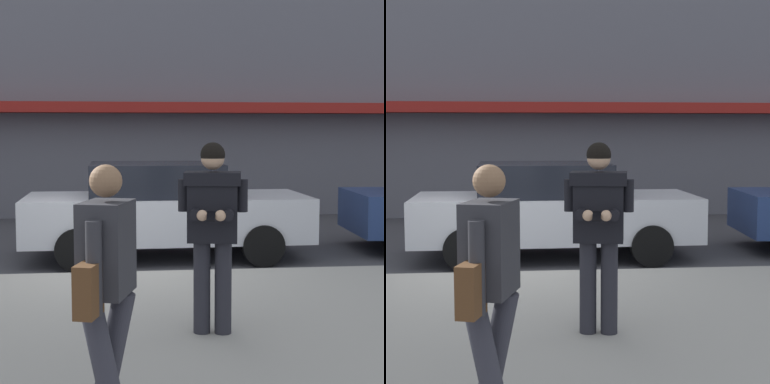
{
  "view_description": "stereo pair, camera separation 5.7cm",
  "coord_description": "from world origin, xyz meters",
  "views": [
    {
      "loc": [
        0.27,
        -8.86,
        2.04
      ],
      "look_at": [
        0.89,
        -3.05,
        1.49
      ],
      "focal_mm": 60.0,
      "sensor_mm": 36.0,
      "label": 1
    },
    {
      "loc": [
        0.33,
        -8.87,
        2.04
      ],
      "look_at": [
        0.89,
        -3.05,
        1.49
      ],
      "focal_mm": 60.0,
      "sensor_mm": 36.0,
      "label": 2
    }
  ],
  "objects": [
    {
      "name": "storefront_facade",
      "position": [
        1.0,
        8.49,
        5.2
      ],
      "size": [
        28.0,
        4.7,
        10.41
      ],
      "color": "slate",
      "rests_on": "ground"
    },
    {
      "name": "man_texting_on_phone",
      "position": [
        1.09,
        -3.0,
        1.25
      ],
      "size": [
        0.64,
        0.62,
        1.81
      ],
      "color": "#23232B",
      "rests_on": "sidewalk"
    },
    {
      "name": "pedestrian_with_bag",
      "position": [
        0.15,
        -4.81,
        1.11
      ],
      "size": [
        0.4,
        0.7,
        1.7
      ],
      "color": "#33333D",
      "rests_on": "sidewalk"
    },
    {
      "name": "ground_plane",
      "position": [
        0.0,
        0.0,
        0.0
      ],
      "size": [
        80.0,
        80.0,
        0.0
      ],
      "primitive_type": "plane",
      "color": "#3D3D42"
    },
    {
      "name": "sidewalk",
      "position": [
        1.0,
        -2.85,
        0.07
      ],
      "size": [
        32.0,
        5.3,
        0.14
      ],
      "primitive_type": "cube",
      "color": "#99968E",
      "rests_on": "ground"
    },
    {
      "name": "curb_paint_line",
      "position": [
        1.0,
        0.05,
        0.0
      ],
      "size": [
        28.0,
        0.12,
        0.01
      ],
      "primitive_type": "cube",
      "color": "silver",
      "rests_on": "ground"
    },
    {
      "name": "parked_sedan_mid",
      "position": [
        0.91,
        1.41,
        0.79
      ],
      "size": [
        4.53,
        1.98,
        1.54
      ],
      "color": "silver",
      "rests_on": "ground"
    }
  ]
}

